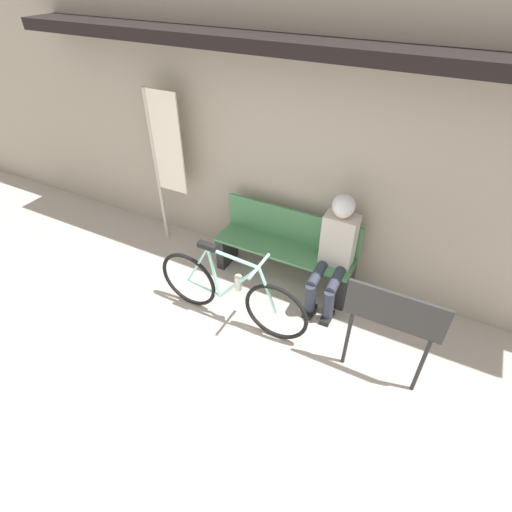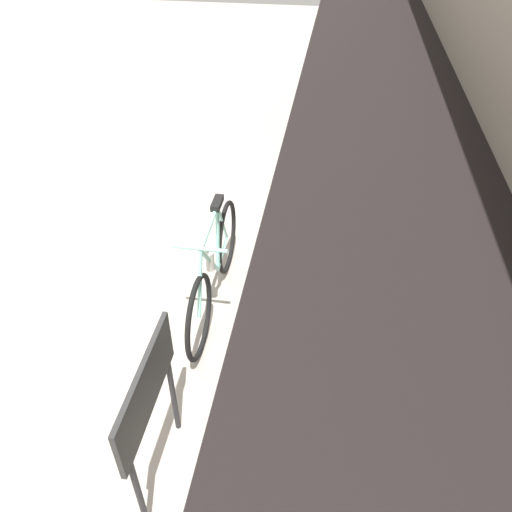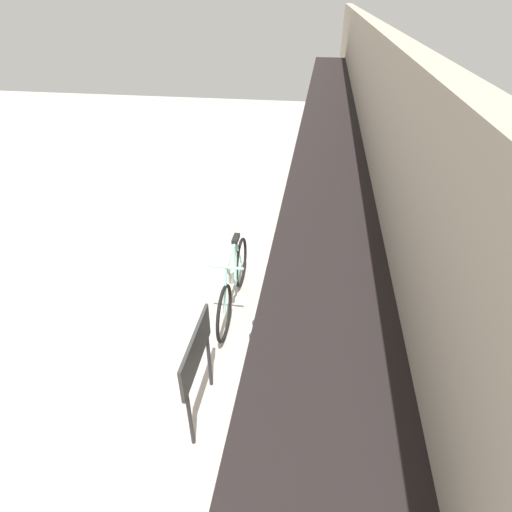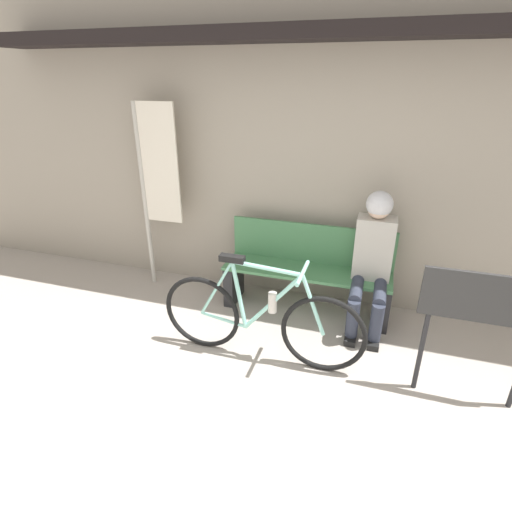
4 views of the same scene
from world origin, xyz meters
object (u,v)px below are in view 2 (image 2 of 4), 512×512
at_px(park_bench_near, 320,296).
at_px(person_seated, 302,319).
at_px(banner_pole, 343,111).
at_px(bicycle, 214,270).
at_px(signboard, 148,399).

xyz_separation_m(park_bench_near, person_seated, (0.60, -0.11, 0.33)).
xyz_separation_m(person_seated, banner_pole, (-2.23, 0.16, 0.50)).
distance_m(bicycle, person_seated, 1.18).
height_order(bicycle, signboard, signboard).
xyz_separation_m(park_bench_near, bicycle, (-0.21, -0.89, -0.03)).
xyz_separation_m(park_bench_near, signboard, (1.34, -0.88, 0.35)).
relative_size(park_bench_near, signboard, 1.58).
relative_size(banner_pole, signboard, 1.92).
distance_m(bicycle, signboard, 1.60).
bearing_deg(banner_pole, park_bench_near, -1.69).
height_order(bicycle, person_seated, person_seated).
xyz_separation_m(banner_pole, signboard, (2.98, -0.92, -0.48)).
height_order(park_bench_near, banner_pole, banner_pole).
bearing_deg(banner_pole, signboard, -17.22).
distance_m(park_bench_near, bicycle, 0.91).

